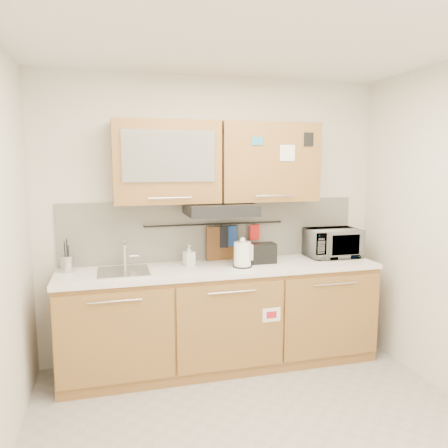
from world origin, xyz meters
TOP-DOWN VIEW (x-y plane):
  - floor at (0.00, 0.00)m, footprint 3.20×3.20m
  - ceiling at (0.00, 0.00)m, footprint 3.20×3.20m
  - wall_back at (0.00, 1.50)m, footprint 3.20×0.00m
  - base_cabinet at (0.00, 1.19)m, footprint 2.80×0.64m
  - countertop at (0.00, 1.19)m, footprint 2.82×0.62m
  - backsplash at (0.00, 1.49)m, footprint 2.80×0.02m
  - upper_cabinets at (-0.00, 1.32)m, footprint 1.82×0.37m
  - range_hood at (0.00, 1.25)m, footprint 0.60×0.46m
  - sink at (-0.85, 1.21)m, footprint 0.42×0.40m
  - utensil_rail at (0.00, 1.45)m, footprint 1.30×0.02m
  - utensil_crock at (-1.30, 1.33)m, footprint 0.13×0.13m
  - kettle at (0.17, 1.12)m, footprint 0.20×0.19m
  - toaster at (0.39, 1.22)m, footprint 0.24×0.14m
  - microwave at (1.13, 1.29)m, footprint 0.50×0.34m
  - soap_bottle at (-0.28, 1.28)m, footprint 0.11×0.11m
  - cutting_board at (0.07, 1.44)m, footprint 0.31×0.04m
  - oven_mitt at (0.15, 1.44)m, footprint 0.12×0.03m
  - dark_pouch at (0.06, 1.44)m, footprint 0.13×0.07m
  - pot_holder at (0.38, 1.44)m, footprint 0.11×0.06m

SIDE VIEW (x-z plane):
  - floor at x=0.00m, z-range 0.00..0.00m
  - base_cabinet at x=0.00m, z-range -0.03..0.85m
  - countertop at x=0.00m, z-range 0.88..0.92m
  - sink at x=-0.85m, z-range 0.79..1.05m
  - utensil_crock at x=-1.30m, z-range 0.85..1.13m
  - toaster at x=0.39m, z-range 0.92..1.10m
  - soap_bottle at x=-0.28m, z-range 0.92..1.11m
  - kettle at x=0.17m, z-range 0.89..1.16m
  - cutting_board at x=0.07m, z-range 0.86..1.24m
  - microwave at x=1.13m, z-range 0.92..1.19m
  - dark_pouch at x=0.06m, z-range 1.04..1.24m
  - oven_mitt at x=0.15m, z-range 1.05..1.24m
  - pot_holder at x=0.38m, z-range 1.10..1.24m
  - backsplash at x=0.00m, z-range 0.92..1.48m
  - utensil_rail at x=0.00m, z-range 1.25..1.27m
  - wall_back at x=0.00m, z-range -0.30..2.90m
  - range_hood at x=0.00m, z-range 1.37..1.47m
  - upper_cabinets at x=0.00m, z-range 1.48..2.18m
  - ceiling at x=0.00m, z-range 2.60..2.60m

